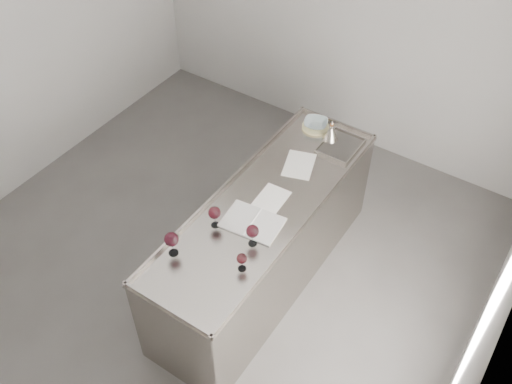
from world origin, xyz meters
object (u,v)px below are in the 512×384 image
Objects in this scene: wine_glass_small at (242,259)px; notebook at (252,222)px; counter at (265,241)px; wine_glass_left at (172,240)px; ceramic_bowl at (316,124)px; wine_glass_middle at (215,213)px; wine_glass_right at (252,232)px; wine_funnel at (331,133)px.

notebook is (-0.18, 0.40, -0.10)m from wine_glass_small.
wine_glass_left is (-0.28, -0.79, 0.61)m from counter.
notebook is 1.28m from ceramic_bowl.
wine_glass_right is (0.33, 0.01, 0.00)m from wine_glass_middle.
wine_glass_left reaches higher than wine_glass_small.
wine_glass_left reaches higher than wine_glass_right.
wine_glass_small is 0.32× the size of notebook.
counter is 13.17× the size of wine_glass_middle.
ceramic_bowl is at bearing 85.66° from wine_glass_left.
wine_glass_right is at bearing 42.45° from wine_glass_left.
wine_glass_small reaches higher than counter.
ceramic_bowl reaches higher than notebook.
wine_glass_left reaches higher than notebook.
wine_funnel is (-0.16, 1.60, -0.04)m from wine_glass_small.
wine_glass_left is 1.11× the size of wine_glass_middle.
wine_glass_small is at bearing -29.42° from wine_glass_middle.
counter is 11.87× the size of wine_funnel.
ceramic_bowl is (-0.14, 1.03, 0.51)m from counter.
wine_glass_middle is 1.40m from wine_funnel.
wine_glass_left is at bearing -125.47° from notebook.
wine_funnel reaches higher than wine_glass_middle.
wine_glass_right reaches higher than ceramic_bowl.
wine_glass_right is 1.23× the size of wine_glass_small.
ceramic_bowl is (-0.35, 1.67, -0.06)m from wine_glass_small.
wine_glass_right is at bearing 106.01° from wine_glass_small.
wine_funnel reaches higher than wine_glass_small.
wine_funnel is (0.05, 0.97, 0.53)m from counter.
wine_glass_right is 0.24m from wine_glass_small.
wine_glass_right is at bearing -69.78° from counter.
counter is 11.46× the size of ceramic_bowl.
wine_glass_left is at bearing -94.34° from ceramic_bowl.
ceramic_bowl is (0.05, 1.44, -0.08)m from wine_glass_middle.
wine_glass_right is at bearing 0.93° from wine_glass_middle.
wine_glass_small is (0.49, 0.16, -0.04)m from wine_glass_left.
ceramic_bowl is (-0.17, 1.27, 0.04)m from notebook.
notebook is 2.31× the size of wine_funnel.
wine_funnel is at bearing -19.49° from ceramic_bowl.
notebook is (0.31, 0.55, -0.14)m from wine_glass_left.
wine_glass_left is at bearing -109.18° from counter.
ceramic_bowl is at bearing 101.24° from wine_glass_right.
wine_glass_left reaches higher than ceramic_bowl.
notebook is 1.20m from wine_funnel.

